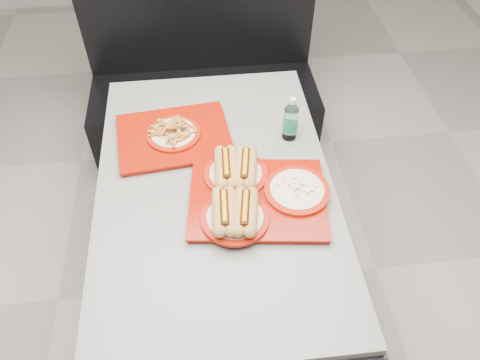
{
  "coord_description": "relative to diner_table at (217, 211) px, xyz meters",
  "views": [
    {
      "loc": [
        -0.04,
        -1.19,
        2.08
      ],
      "look_at": [
        0.09,
        -0.06,
        0.83
      ],
      "focal_mm": 35.0,
      "sensor_mm": 36.0,
      "label": 1
    }
  ],
  "objects": [
    {
      "name": "tray_near",
      "position": [
        0.13,
        -0.1,
        0.21
      ],
      "size": [
        0.54,
        0.46,
        0.11
      ],
      "rotation": [
        0.0,
        0.0,
        -0.12
      ],
      "color": "#8B1103",
      "rests_on": "diner_table"
    },
    {
      "name": "water_bottle",
      "position": [
        0.33,
        0.23,
        0.25
      ],
      "size": [
        0.06,
        0.06,
        0.2
      ],
      "rotation": [
        0.0,
        0.0,
        -0.06
      ],
      "color": "silver",
      "rests_on": "diner_table"
    },
    {
      "name": "tray_far",
      "position": [
        -0.15,
        0.27,
        0.19
      ],
      "size": [
        0.5,
        0.41,
        0.09
      ],
      "rotation": [
        0.0,
        0.0,
        0.11
      ],
      "color": "#8B1103",
      "rests_on": "diner_table"
    },
    {
      "name": "ground",
      "position": [
        0.0,
        0.0,
        -0.58
      ],
      "size": [
        6.0,
        6.0,
        0.0
      ],
      "primitive_type": "plane",
      "color": "#9D988D",
      "rests_on": "ground"
    },
    {
      "name": "diner_table",
      "position": [
        0.0,
        0.0,
        0.0
      ],
      "size": [
        0.92,
        1.42,
        0.75
      ],
      "color": "black",
      "rests_on": "ground"
    },
    {
      "name": "booth_bench",
      "position": [
        0.0,
        1.09,
        -0.18
      ],
      "size": [
        1.3,
        0.57,
        1.35
      ],
      "color": "black",
      "rests_on": "ground"
    }
  ]
}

